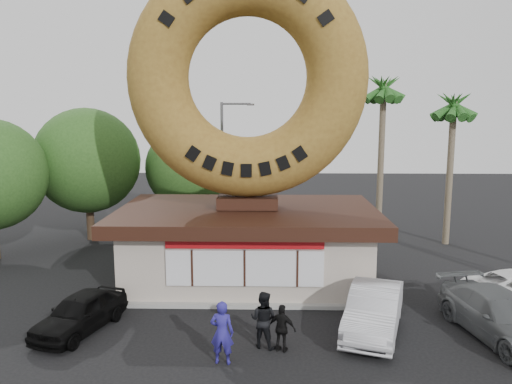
{
  "coord_description": "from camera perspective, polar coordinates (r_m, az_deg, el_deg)",
  "views": [
    {
      "loc": [
        0.86,
        -15.27,
        7.45
      ],
      "look_at": [
        0.41,
        4.0,
        4.32
      ],
      "focal_mm": 35.0,
      "sensor_mm": 36.0,
      "label": 1
    }
  ],
  "objects": [
    {
      "name": "person_center",
      "position": [
        16.33,
        0.83,
        -14.36
      ],
      "size": [
        1.08,
        0.97,
        1.83
      ],
      "primitive_type": "imported",
      "rotation": [
        0.0,
        0.0,
        2.77
      ],
      "color": "black",
      "rests_on": "ground"
    },
    {
      "name": "giant_donut",
      "position": [
        21.33,
        -1.0,
        12.94
      ],
      "size": [
        10.06,
        2.56,
        10.06
      ],
      "primitive_type": "torus",
      "rotation": [
        1.57,
        0.0,
        0.0
      ],
      "color": "olive",
      "rests_on": "donut_shop"
    },
    {
      "name": "ground",
      "position": [
        17.01,
        -1.76,
        -16.75
      ],
      "size": [
        90.0,
        90.0,
        0.0
      ],
      "primitive_type": "plane",
      "color": "black",
      "rests_on": "ground"
    },
    {
      "name": "palm_near",
      "position": [
        30.03,
        14.37,
        10.78
      ],
      "size": [
        2.6,
        2.6,
        9.75
      ],
      "color": "#726651",
      "rests_on": "ground"
    },
    {
      "name": "tree_mid",
      "position": [
        30.85,
        -7.74,
        2.76
      ],
      "size": [
        5.2,
        5.2,
        6.63
      ],
      "color": "#473321",
      "rests_on": "ground"
    },
    {
      "name": "palm_far",
      "position": [
        29.57,
        21.66,
        8.65
      ],
      "size": [
        2.6,
        2.6,
        8.75
      ],
      "color": "#726651",
      "rests_on": "ground"
    },
    {
      "name": "person_left",
      "position": [
        15.38,
        -3.91,
        -15.71
      ],
      "size": [
        0.76,
        0.55,
        1.94
      ],
      "primitive_type": "imported",
      "rotation": [
        0.0,
        0.0,
        3.02
      ],
      "color": "navy",
      "rests_on": "ground"
    },
    {
      "name": "car_silver",
      "position": [
        17.92,
        13.33,
        -12.9
      ],
      "size": [
        3.03,
        4.98,
        1.55
      ],
      "primitive_type": "imported",
      "rotation": [
        0.0,
        0.0,
        -0.32
      ],
      "color": "#BCBCC1",
      "rests_on": "ground"
    },
    {
      "name": "car_grey",
      "position": [
        18.83,
        26.18,
        -12.6
      ],
      "size": [
        3.12,
        5.51,
        1.51
      ],
      "primitive_type": "imported",
      "rotation": [
        0.0,
        0.0,
        0.2
      ],
      "color": "#585B5D",
      "rests_on": "ground"
    },
    {
      "name": "tree_west",
      "position": [
        30.24,
        -18.74,
        3.41
      ],
      "size": [
        6.0,
        6.0,
        7.65
      ],
      "color": "#473321",
      "rests_on": "ground"
    },
    {
      "name": "car_black",
      "position": [
        18.49,
        -19.46,
        -12.86
      ],
      "size": [
        2.68,
        4.18,
        1.32
      ],
      "primitive_type": "imported",
      "rotation": [
        0.0,
        0.0,
        -0.31
      ],
      "color": "black",
      "rests_on": "ground"
    },
    {
      "name": "donut_shop",
      "position": [
        22.02,
        -0.95,
        -5.73
      ],
      "size": [
        11.2,
        7.2,
        3.8
      ],
      "color": "#BDB0A2",
      "rests_on": "ground"
    },
    {
      "name": "street_lamp",
      "position": [
        31.53,
        -3.62,
        3.81
      ],
      "size": [
        2.11,
        0.2,
        8.0
      ],
      "color": "#59595E",
      "rests_on": "ground"
    },
    {
      "name": "person_right",
      "position": [
        16.13,
        3.0,
        -15.29
      ],
      "size": [
        0.97,
        0.68,
        1.52
      ],
      "primitive_type": "imported",
      "rotation": [
        0.0,
        0.0,
        2.76
      ],
      "color": "black",
      "rests_on": "ground"
    }
  ]
}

